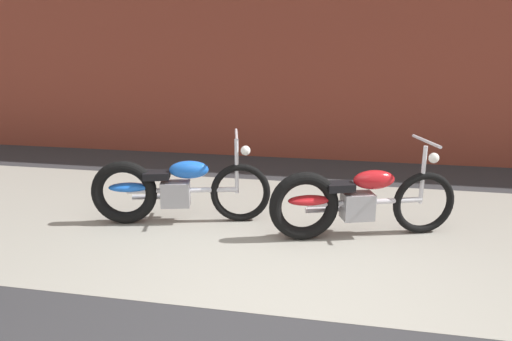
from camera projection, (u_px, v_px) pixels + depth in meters
name	position (u px, v px, depth m)	size (l,w,h in m)	color
ground_plane	(275.00, 316.00, 3.51)	(80.00, 80.00, 0.00)	#2D2D30
sidewalk_slab	(299.00, 228.00, 5.17)	(36.00, 3.50, 0.01)	gray
brick_building_wall	(324.00, 1.00, 7.73)	(36.00, 0.50, 5.27)	brown
motorcycle_blue	(169.00, 189.00, 5.23)	(1.97, 0.74, 1.03)	black
motorcycle_red	(351.00, 201.00, 4.84)	(1.94, 0.85, 1.03)	black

